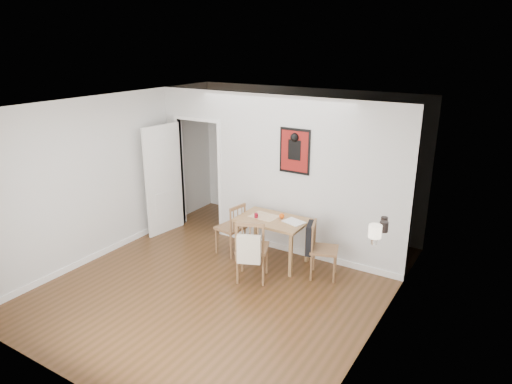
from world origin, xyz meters
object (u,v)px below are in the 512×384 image
Objects in this scene: dining_table at (272,224)px; fireplace at (378,273)px; orange_fruit at (282,216)px; bookshelf at (241,174)px; notebook at (294,222)px; chair_right at (323,249)px; red_glass at (256,216)px; ceramic_jar_b at (384,221)px; chair_front at (252,248)px; chair_left at (230,228)px; ceramic_jar_a at (384,227)px; mantel_lamp at (375,232)px.

fireplace is (1.89, -0.63, -0.03)m from dining_table.
orange_fruit is at bearing 40.01° from dining_table.
bookshelf is 2.44m from notebook.
red_glass is (-1.13, -0.07, 0.33)m from chair_right.
fireplace is 11.19× the size of ceramic_jar_b.
chair_left is at bearing 143.98° from chair_front.
dining_table is at bearing 161.53° from fireplace.
ceramic_jar_a is (1.89, -0.57, 0.58)m from dining_table.
chair_right is 0.50× the size of bookshelf.
dining_table is at bearing 21.63° from red_glass.
dining_table is at bearing 152.59° from mantel_lamp.
ceramic_jar_b is (-0.06, 0.20, -0.01)m from ceramic_jar_a.
chair_left is 0.61m from red_glass.
red_glass is at bearing -166.20° from notebook.
fireplace is 5.25× the size of mantel_lamp.
chair_right is 7.75× the size of ceramic_jar_b.
fireplace is 15.17× the size of orange_fruit.
ceramic_jar_a is at bearing 2.32° from chair_front.
mantel_lamp reaches higher than chair_right.
chair_right is (0.89, -0.03, -0.20)m from dining_table.
notebook is at bearing 8.16° from dining_table.
red_glass is 0.40m from orange_fruit.
red_glass is 2.14m from ceramic_jar_b.
dining_table is 0.37m from notebook.
orange_fruit is (-1.78, 0.73, 0.16)m from fireplace.
chair_left is 2.94m from mantel_lamp.
chair_left reaches higher than notebook.
mantel_lamp is at bearing -87.98° from ceramic_jar_a.
chair_right is 1.26m from ceramic_jar_b.
notebook is 1.72m from ceramic_jar_a.
bookshelf reaches higher than chair_front.
ceramic_jar_a reaches higher than chair_front.
dining_table is 13.12× the size of orange_fruit.
red_glass is at bearing 167.44° from ceramic_jar_a.
orange_fruit is at bearing 170.73° from chair_right.
ceramic_jar_a is at bearing -16.75° from dining_table.
chair_front reaches higher than chair_right.
dining_table is 1.10× the size of chair_front.
mantel_lamp is (0.01, -0.36, 0.69)m from fireplace.
red_glass reaches higher than notebook.
fireplace reaches higher than chair_left.
ceramic_jar_b is at bearing 8.71° from chair_front.
chair_left is at bearing -173.44° from notebook.
chair_left is at bearing 173.58° from ceramic_jar_b.
fireplace is 1.69m from notebook.
red_glass is (0.51, -0.02, 0.34)m from chair_left.
chair_left is 2.80m from ceramic_jar_a.
fireplace is at bearing 0.38° from chair_front.
chair_front is 2.72m from bookshelf.
orange_fruit is at bearing 83.36° from chair_front.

